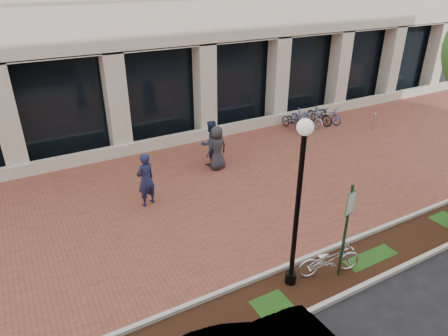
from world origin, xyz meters
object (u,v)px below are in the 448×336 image
parking_sign (347,221)px  lamppost (298,199)px  pedestrian_left (146,180)px  bike_rack_cluster (311,117)px  pedestrian_mid (211,143)px  pedestrian_right (217,148)px  bollard (374,122)px  locked_bicycle (329,259)px

parking_sign → lamppost: size_ratio=0.61×
pedestrian_left → bike_rack_cluster: bearing=178.4°
pedestrian_mid → bike_rack_cluster: 6.49m
parking_sign → pedestrian_right: parking_sign is taller
parking_sign → pedestrian_right: bearing=77.5°
bollard → bike_rack_cluster: 3.00m
pedestrian_right → parking_sign: bearing=81.2°
locked_bicycle → bollard: bearing=-38.6°
locked_bicycle → pedestrian_right: size_ratio=0.96×
bollard → bike_rack_cluster: size_ratio=0.30×
lamppost → pedestrian_mid: (1.39, 7.00, -1.53)m
lamppost → bike_rack_cluster: (7.70, 8.45, -1.99)m
pedestrian_mid → pedestrian_right: bearing=82.5°
pedestrian_left → pedestrian_right: bearing=-179.3°
parking_sign → lamppost: (-1.25, 0.39, 0.78)m
parking_sign → pedestrian_mid: (0.14, 7.39, -0.75)m
locked_bicycle → pedestrian_mid: (0.33, 7.19, 0.47)m
parking_sign → locked_bicycle: size_ratio=1.56×
parking_sign → pedestrian_left: (-3.11, 5.68, -0.74)m
bike_rack_cluster → pedestrian_mid: bearing=-172.7°
lamppost → pedestrian_right: size_ratio=2.47×
lamppost → bollard: bearing=33.1°
lamppost → locked_bicycle: size_ratio=2.56×
lamppost → bollard: size_ratio=4.87×
pedestrian_left → bike_rack_cluster: pedestrian_left is taller
lamppost → pedestrian_right: bearing=77.8°
parking_sign → pedestrian_left: size_ratio=1.43×
pedestrian_mid → bike_rack_cluster: pedestrian_mid is taller
locked_bicycle → pedestrian_right: pedestrian_right is taller
locked_bicycle → pedestrian_left: size_ratio=0.92×
parking_sign → bike_rack_cluster: bearing=42.7°
pedestrian_mid → pedestrian_right: (0.02, -0.48, -0.04)m
lamppost → bike_rack_cluster: bearing=47.7°
bollard → bike_rack_cluster: bike_rack_cluster is taller
lamppost → pedestrian_mid: lamppost is taller
parking_sign → pedestrian_right: (0.16, 6.91, -0.79)m
locked_bicycle → pedestrian_left: (-2.92, 5.48, 0.48)m
pedestrian_left → bollard: (11.84, 1.21, -0.47)m
pedestrian_left → bike_rack_cluster: (9.56, 3.15, -0.47)m
pedestrian_mid → bike_rack_cluster: size_ratio=0.62×
pedestrian_mid → pedestrian_right: size_ratio=1.04×
pedestrian_left → bollard: size_ratio=2.07×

